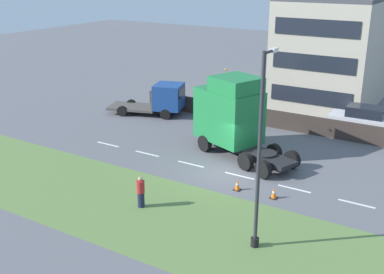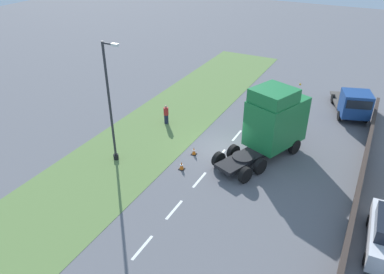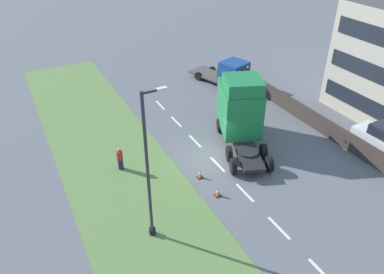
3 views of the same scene
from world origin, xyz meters
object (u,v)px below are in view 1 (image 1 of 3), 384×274
at_px(lorry_cab, 232,115).
at_px(pedestrian, 141,192).
at_px(traffic_cone_lead, 274,193).
at_px(traffic_cone_trailing, 237,185).
at_px(flatbed_truck, 163,99).
at_px(lamp_post, 259,163).
at_px(parked_car, 363,121).

bearing_deg(lorry_cab, pedestrian, -161.26).
relative_size(lorry_cab, pedestrian, 4.61).
xyz_separation_m(traffic_cone_lead, traffic_cone_trailing, (-0.12, 1.99, 0.00)).
bearing_deg(flatbed_truck, pedestrian, 13.03).
distance_m(lamp_post, traffic_cone_lead, 5.78).
bearing_deg(traffic_cone_trailing, lorry_cab, 30.83).
relative_size(pedestrian, traffic_cone_lead, 2.74).
height_order(flatbed_truck, pedestrian, flatbed_truck).
relative_size(parked_car, traffic_cone_lead, 7.77).
bearing_deg(traffic_cone_trailing, parked_car, -15.41).
bearing_deg(pedestrian, lorry_cab, -2.47).
height_order(flatbed_truck, traffic_cone_trailing, flatbed_truck).
relative_size(parked_car, traffic_cone_trailing, 7.77).
xyz_separation_m(parked_car, traffic_cone_trailing, (-12.46, 3.43, -0.70)).
bearing_deg(lorry_cab, lamp_post, -126.10).
distance_m(flatbed_truck, parked_car, 14.82).
distance_m(lamp_post, pedestrian, 6.86).
xyz_separation_m(lamp_post, traffic_cone_lead, (4.50, 1.03, -3.48)).
bearing_deg(pedestrian, traffic_cone_trailing, -37.36).
relative_size(lamp_post, traffic_cone_trailing, 14.07).
relative_size(parked_car, lamp_post, 0.55).
height_order(pedestrian, traffic_cone_trailing, pedestrian).
xyz_separation_m(lamp_post, pedestrian, (0.26, 6.16, -2.99)).
distance_m(lorry_cab, traffic_cone_lead, 6.91).
height_order(lamp_post, traffic_cone_trailing, lamp_post).
distance_m(flatbed_truck, traffic_cone_trailing, 14.21).
relative_size(pedestrian, traffic_cone_trailing, 2.74).
bearing_deg(pedestrian, lamp_post, -92.39).
relative_size(flatbed_truck, traffic_cone_lead, 10.76).
height_order(parked_car, lamp_post, lamp_post).
distance_m(flatbed_truck, traffic_cone_lead, 15.73).
distance_m(lorry_cab, pedestrian, 8.93).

